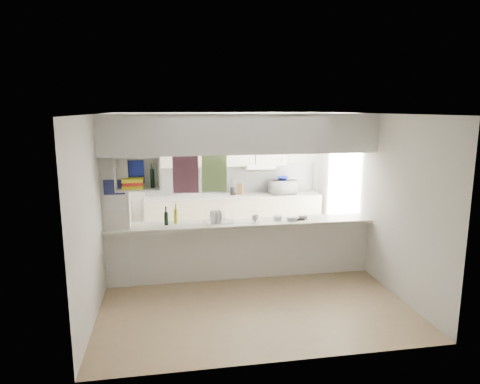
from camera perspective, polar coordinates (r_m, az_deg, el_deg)
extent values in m
plane|color=#9E815B|center=(7.05, 0.21, -11.24)|extent=(4.80, 4.80, 0.00)
plane|color=white|center=(6.52, 0.23, 10.41)|extent=(4.80, 4.80, 0.00)
plane|color=silver|center=(9.00, -2.41, 2.26)|extent=(4.20, 0.00, 4.20)
plane|color=silver|center=(6.64, -17.94, -1.42)|extent=(0.00, 4.80, 4.80)
plane|color=silver|center=(7.32, 16.65, -0.23)|extent=(0.00, 4.80, 4.80)
cube|color=silver|center=(6.89, 0.21, -7.85)|extent=(4.20, 0.15, 0.88)
cube|color=#B9B4A3|center=(6.76, 0.22, -4.16)|extent=(4.20, 0.50, 0.04)
cube|color=white|center=(6.53, 0.23, 7.78)|extent=(4.20, 0.50, 0.60)
cube|color=silver|center=(6.61, -16.22, -1.37)|extent=(0.40, 0.18, 2.60)
cube|color=#191E4C|center=(6.47, -16.43, 0.61)|extent=(0.30, 0.01, 0.22)
cube|color=white|center=(6.52, -16.32, -1.38)|extent=(0.30, 0.01, 0.24)
cube|color=#311623|center=(6.72, -7.26, 2.47)|extent=(0.40, 0.02, 0.62)
cube|color=#197264|center=(6.76, -3.45, 2.58)|extent=(0.40, 0.02, 0.62)
cube|color=white|center=(6.44, -13.33, 0.38)|extent=(0.65, 0.35, 0.02)
cube|color=white|center=(6.37, -13.52, 4.58)|extent=(0.65, 0.35, 0.02)
cube|color=white|center=(6.56, -13.34, 2.67)|extent=(0.65, 0.02, 0.50)
cube|color=white|center=(6.43, -16.20, 2.36)|extent=(0.02, 0.35, 0.50)
cube|color=white|center=(6.39, -10.63, 2.56)|extent=(0.02, 0.35, 0.50)
cube|color=gold|center=(6.44, -14.06, 0.68)|extent=(0.30, 0.24, 0.05)
cube|color=#B11D17|center=(6.43, -14.08, 1.12)|extent=(0.28, 0.22, 0.05)
cube|color=gold|center=(6.43, -14.10, 1.56)|extent=(0.30, 0.24, 0.05)
cube|color=navy|center=(6.53, -13.80, 2.61)|extent=(0.26, 0.02, 0.34)
cylinder|color=black|center=(6.41, -11.61, 1.77)|extent=(0.06, 0.06, 0.28)
cube|color=beige|center=(8.91, -0.84, -3.40)|extent=(3.60, 0.60, 0.90)
cube|color=#B9B4A3|center=(8.80, -0.85, -0.54)|extent=(3.60, 0.63, 0.03)
cube|color=silver|center=(9.02, -1.13, 1.78)|extent=(3.60, 0.03, 0.60)
cube|color=beige|center=(8.76, -2.30, 5.85)|extent=(2.62, 0.34, 0.72)
cube|color=white|center=(8.87, 2.60, 3.30)|extent=(0.60, 0.46, 0.12)
cube|color=silver|center=(8.65, 2.92, 2.87)|extent=(0.60, 0.02, 0.05)
imported|color=white|center=(9.00, 5.70, 0.72)|extent=(0.56, 0.39, 0.30)
imported|color=navy|center=(8.98, 5.73, 1.85)|extent=(0.23, 0.23, 0.06)
cube|color=silver|center=(6.73, -2.87, -4.00)|extent=(0.47, 0.40, 0.01)
cylinder|color=white|center=(6.66, -3.67, -3.21)|extent=(0.07, 0.19, 0.20)
cylinder|color=white|center=(6.68, -3.20, -3.16)|extent=(0.07, 0.19, 0.20)
cylinder|color=white|center=(6.71, -2.73, -3.10)|extent=(0.07, 0.19, 0.20)
imported|color=white|center=(6.74, 2.05, -3.50)|extent=(0.14, 0.14, 0.09)
cylinder|color=black|center=(6.64, -9.81, -3.52)|extent=(0.06, 0.06, 0.20)
cylinder|color=black|center=(6.61, -9.86, -2.30)|extent=(0.02, 0.02, 0.09)
cylinder|color=#A7A51B|center=(6.72, -8.54, -3.25)|extent=(0.06, 0.06, 0.22)
cylinder|color=#A7A51B|center=(6.68, -8.57, -1.98)|extent=(0.02, 0.02, 0.09)
cylinder|color=silver|center=(6.89, 5.07, -3.43)|extent=(0.14, 0.14, 0.07)
cube|color=silver|center=(6.85, 6.92, -3.59)|extent=(0.14, 0.10, 0.06)
cube|color=silver|center=(7.00, 8.29, -3.31)|extent=(0.14, 0.10, 0.06)
cube|color=black|center=(6.93, 8.02, -3.67)|extent=(0.14, 0.07, 0.01)
cylinder|color=black|center=(8.83, -0.95, 0.12)|extent=(0.11, 0.11, 0.16)
cube|color=brown|center=(8.88, -0.01, 0.39)|extent=(0.14, 0.13, 0.22)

